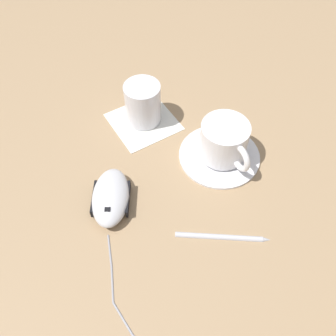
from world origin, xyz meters
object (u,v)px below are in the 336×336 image
Objects in this scene: coffee_cup at (225,141)px; pen at (222,236)px; computer_mouse at (111,197)px; drinking_glass at (143,103)px; saucer at (219,155)px.

coffee_cup reaches higher than pen.
drinking_glass is at bearing 52.30° from computer_mouse.
pen is at bearing -43.70° from computer_mouse.
saucer is 1.08× the size of pen.
computer_mouse is at bearing -177.04° from coffee_cup.
computer_mouse is (-0.20, -0.01, 0.01)m from saucer.
saucer and pen have the same top height.
saucer is 1.81× the size of drinking_glass.
saucer is 0.20m from computer_mouse.
drinking_glass reaches higher than computer_mouse.
pen is (-0.08, -0.14, -0.04)m from coffee_cup.
computer_mouse is 0.93× the size of pen.
drinking_glass is 0.59× the size of pen.
coffee_cup is at bearing -57.33° from drinking_glass.
computer_mouse reaches higher than pen.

